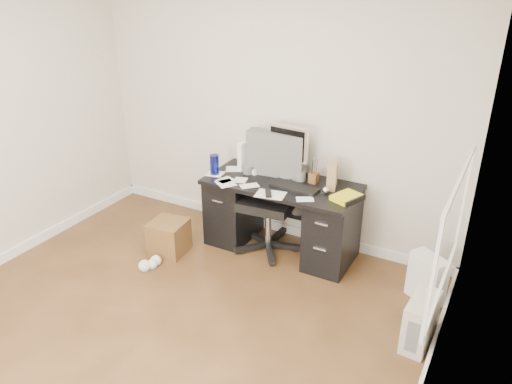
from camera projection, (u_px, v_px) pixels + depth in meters
ground at (156, 334)px, 3.99m from camera, size 4.00×4.00×0.00m
room_shell at (141, 136)px, 3.30m from camera, size 4.02×4.02×2.71m
desk at (281, 214)px, 5.01m from camera, size 1.50×0.70×0.75m
loose_papers at (261, 180)px, 4.91m from camera, size 1.10×0.60×0.00m
lcd_monitor at (288, 152)px, 4.87m from camera, size 0.45×0.28×0.54m
keyboard at (294, 187)px, 4.72m from camera, size 0.48×0.19×0.03m
computer_mouse at (326, 190)px, 4.61m from camera, size 0.08×0.08×0.07m
travel_mug at (214, 165)px, 5.01m from camera, size 0.11×0.11×0.20m
white_binder at (248, 155)px, 5.14m from camera, size 0.18×0.28×0.30m
magazine_file at (332, 175)px, 4.71m from camera, size 0.16×0.24×0.26m
pen_cup at (314, 171)px, 4.81m from camera, size 0.11×0.11×0.24m
yellow_book at (347, 197)px, 4.50m from camera, size 0.29×0.32×0.05m
paper_remote at (270, 193)px, 4.60m from camera, size 0.30×0.26×0.02m
office_chair at (269, 195)px, 4.95m from camera, size 0.74×0.74×1.20m
pc_tower at (420, 322)px, 3.81m from camera, size 0.21×0.42×0.41m
shopping_bag at (427, 278)px, 4.31m from camera, size 0.39×0.37×0.44m
wicker_basket at (169, 237)px, 5.05m from camera, size 0.38×0.38×0.34m
desk_printer at (227, 222)px, 5.52m from camera, size 0.32×0.27×0.19m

